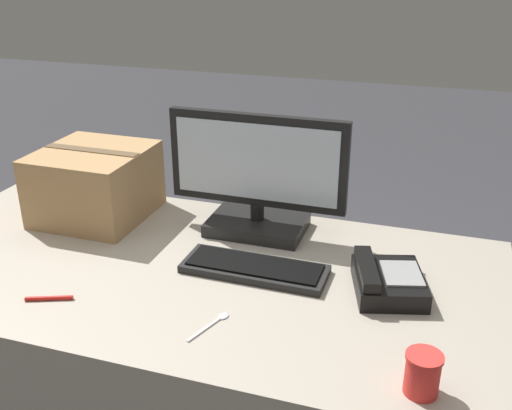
# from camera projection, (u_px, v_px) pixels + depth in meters

# --- Properties ---
(office_desk) EXTENTS (1.80, 0.90, 0.73)m
(office_desk) POSITION_uv_depth(u_px,v_px,m) (194.00, 367.00, 1.88)
(office_desk) COLOR #A89E8E
(office_desk) RESTS_ON ground_plane
(monitor) EXTENTS (0.57, 0.21, 0.39)m
(monitor) POSITION_uv_depth(u_px,v_px,m) (257.00, 182.00, 1.88)
(monitor) COLOR black
(monitor) RESTS_ON office_desk
(keyboard) EXTENTS (0.41, 0.15, 0.03)m
(keyboard) POSITION_uv_depth(u_px,v_px,m) (255.00, 268.00, 1.70)
(keyboard) COLOR black
(keyboard) RESTS_ON office_desk
(desk_phone) EXTENTS (0.23, 0.26, 0.08)m
(desk_phone) POSITION_uv_depth(u_px,v_px,m) (387.00, 281.00, 1.60)
(desk_phone) COLOR black
(desk_phone) RESTS_ON office_desk
(paper_cup_right) EXTENTS (0.08, 0.08, 0.09)m
(paper_cup_right) POSITION_uv_depth(u_px,v_px,m) (422.00, 374.00, 1.23)
(paper_cup_right) COLOR red
(paper_cup_right) RESTS_ON office_desk
(spoon) EXTENTS (0.06, 0.15, 0.00)m
(spoon) POSITION_uv_depth(u_px,v_px,m) (215.00, 322.00, 1.48)
(spoon) COLOR silver
(spoon) RESTS_ON office_desk
(cardboard_box) EXTENTS (0.35, 0.36, 0.24)m
(cardboard_box) POSITION_uv_depth(u_px,v_px,m) (95.00, 183.00, 2.01)
(cardboard_box) COLOR tan
(cardboard_box) RESTS_ON office_desk
(pen_marker) EXTENTS (0.12, 0.06, 0.01)m
(pen_marker) POSITION_uv_depth(u_px,v_px,m) (49.00, 298.00, 1.57)
(pen_marker) COLOR red
(pen_marker) RESTS_ON office_desk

